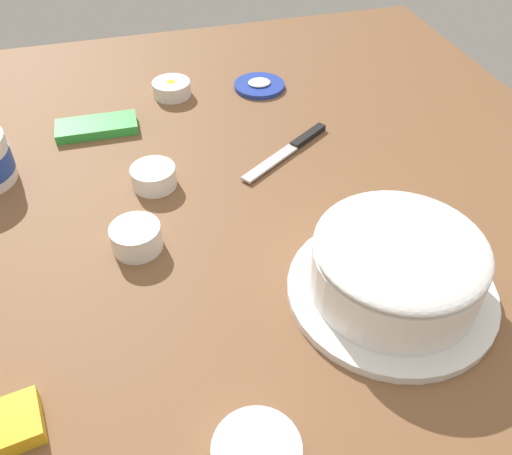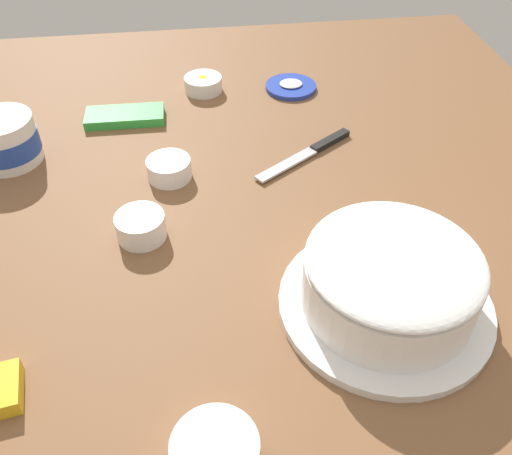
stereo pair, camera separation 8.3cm
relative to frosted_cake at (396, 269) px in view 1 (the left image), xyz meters
The scene contains 8 objects.
ground_plane 0.34m from the frosted_cake, 43.56° to the right, with size 1.54×1.54×0.00m, color brown.
frosted_cake is the anchor object (origin of this frame).
frosting_tub_lid 0.64m from the frosted_cake, 88.59° to the right, with size 0.11×0.11×0.02m.
spreading_knife 0.39m from the frosted_cake, 87.08° to the right, with size 0.21×0.15×0.01m.
sprinkle_bowl_orange 0.39m from the frosted_cake, 29.70° to the right, with size 0.08×0.08×0.04m.
sprinkle_bowl_yellow 0.69m from the frosted_cake, 72.18° to the right, with size 0.08×0.08×0.03m.
sprinkle_bowl_green 0.45m from the frosted_cake, 49.71° to the right, with size 0.08×0.08×0.04m.
candy_box_lower 0.67m from the frosted_cake, 55.51° to the right, with size 0.16×0.07×0.02m, color green.
Camera 1 is at (0.08, 0.68, 0.60)m, focal length 38.34 mm.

